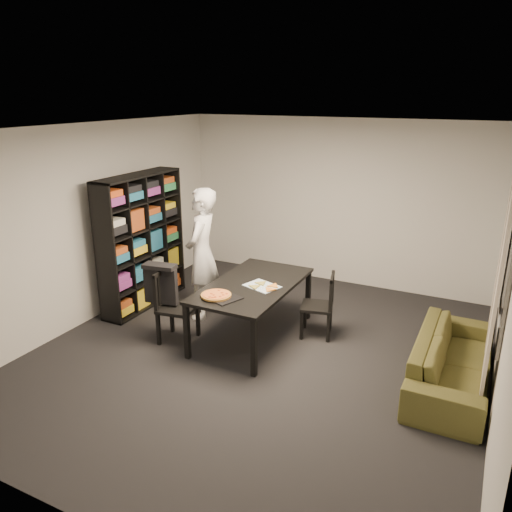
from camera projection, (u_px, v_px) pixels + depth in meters
The scene contains 14 objects.
room at pixel (260, 250), 5.51m from camera, with size 5.01×5.51×2.61m.
curtain_left at pixel (496, 298), 4.61m from camera, with size 0.03×0.70×2.25m, color beige.
curtain_right at pixel (500, 265), 5.50m from camera, with size 0.03×0.70×2.25m, color beige.
bookshelf at pixel (142, 241), 7.05m from camera, with size 0.35×1.50×1.90m, color black.
dining_table at pixel (252, 289), 6.15m from camera, with size 0.96×1.73×0.72m.
chair_left at pixel (171, 301), 6.12m from camera, with size 0.49×0.49×0.91m.
chair_right at pixel (323, 301), 6.23m from camera, with size 0.47×0.47×0.83m.
draped_jacket at pixel (161, 282), 6.08m from camera, with size 0.43×0.24×0.51m.
person at pixel (202, 254), 6.69m from camera, with size 0.65×0.43×1.79m, color silver.
baking_tray at pixel (222, 297), 5.72m from camera, with size 0.40×0.32×0.01m, color black.
pepperoni_pizza at pixel (216, 295), 5.72m from camera, with size 0.35×0.35×0.03m.
kitchen_towel at pixel (262, 286), 6.04m from camera, with size 0.40×0.30×0.01m, color white.
pizza_slices at pixel (265, 286), 6.01m from camera, with size 0.37×0.31×0.01m, color #DD8345, non-canonical shape.
sofa at pixel (453, 361), 5.24m from camera, with size 1.88×0.73×0.55m, color #41421A.
Camera 1 is at (2.30, -4.72, 2.97)m, focal length 35.00 mm.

